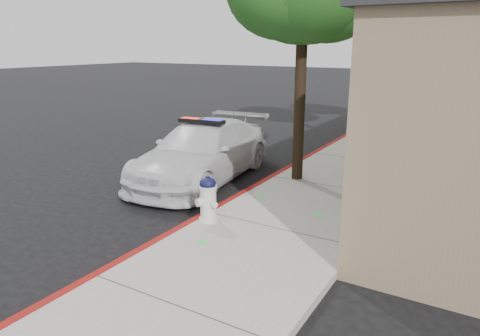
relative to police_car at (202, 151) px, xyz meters
name	(u,v)px	position (x,y,z in m)	size (l,w,h in m)	color
ground	(205,218)	(1.65, -2.26, -0.77)	(120.00, 120.00, 0.00)	black
sidewalk	(327,188)	(3.25, 0.74, -0.69)	(3.20, 60.00, 0.15)	gray
red_curb	(272,179)	(1.71, 0.74, -0.69)	(0.14, 60.00, 0.16)	#9D1411
police_car	(202,151)	(0.00, 0.00, 0.00)	(2.70, 5.47, 1.65)	silver
fire_hydrant	(208,199)	(2.00, -2.63, -0.16)	(0.52, 0.46, 0.92)	white
street_tree_far	(401,29)	(2.73, 10.28, 3.36)	(2.89, 2.85, 5.29)	black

